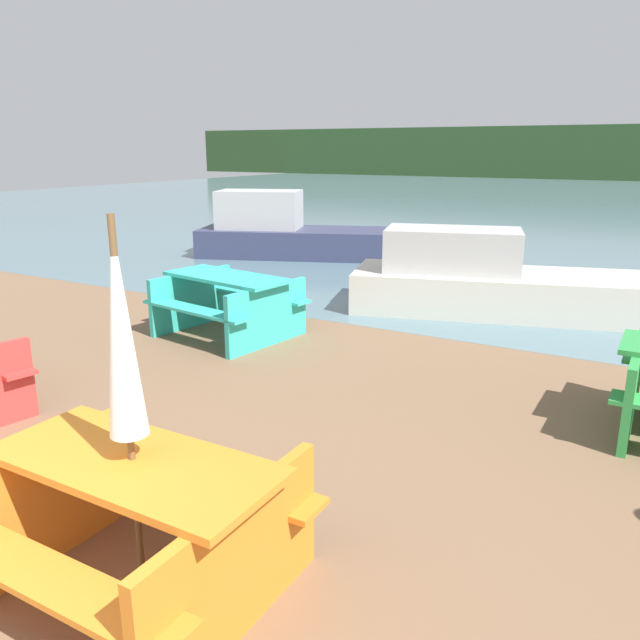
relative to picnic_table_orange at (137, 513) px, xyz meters
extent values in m
cube|color=slate|center=(-0.56, 30.35, -0.47)|extent=(60.00, 50.00, 0.00)
cube|color=orange|center=(0.00, 0.00, 0.30)|extent=(1.61, 0.70, 0.04)
cube|color=orange|center=(0.00, -0.55, -0.04)|extent=(1.61, 0.28, 0.04)
cube|color=orange|center=(0.00, 0.55, -0.04)|extent=(1.61, 0.28, 0.04)
cube|color=orange|center=(-0.66, 0.00, -0.09)|extent=(0.07, 1.38, 0.75)
cube|color=orange|center=(0.66, 0.00, -0.09)|extent=(0.07, 1.38, 0.75)
cube|color=green|center=(2.18, 3.66, -0.10)|extent=(0.08, 1.38, 0.74)
cube|color=#33B7A8|center=(-2.58, 4.11, 0.31)|extent=(1.77, 0.94, 0.04)
cube|color=#33B7A8|center=(-2.66, 3.56, -0.02)|extent=(1.70, 0.53, 0.04)
cube|color=#33B7A8|center=(-2.50, 4.65, -0.02)|extent=(1.70, 0.53, 0.04)
cube|color=#33B7A8|center=(-3.27, 4.21, -0.09)|extent=(0.28, 1.37, 0.75)
cube|color=#33B7A8|center=(-1.89, 4.00, -0.09)|extent=(0.28, 1.37, 0.75)
cylinder|color=brown|center=(0.00, 0.00, 0.57)|extent=(0.04, 0.04, 2.07)
cone|color=white|center=(0.00, 0.00, 1.03)|extent=(0.20, 0.20, 1.13)
cube|color=beige|center=(0.25, 7.07, -0.17)|extent=(4.64, 2.62, 0.59)
cube|color=#B2B2B2|center=(-0.51, 6.85, 0.44)|extent=(2.15, 1.52, 0.62)
cube|color=#333856|center=(-5.15, 9.76, -0.16)|extent=(4.38, 2.90, 0.61)
cube|color=#B2B2B2|center=(-5.84, 9.49, 0.56)|extent=(2.07, 1.64, 0.84)
camera|label=1|loc=(2.32, -2.07, 1.90)|focal=35.00mm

